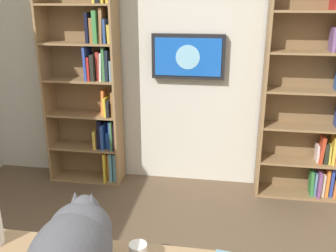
{
  "coord_description": "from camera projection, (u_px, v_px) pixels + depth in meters",
  "views": [
    {
      "loc": [
        -0.35,
        1.44,
        1.84
      ],
      "look_at": [
        0.07,
        -1.13,
        0.96
      ],
      "focal_mm": 39.88,
      "sensor_mm": 36.0,
      "label": 1
    }
  ],
  "objects": [
    {
      "name": "bookshelf_right",
      "position": [
        91.0,
        80.0,
        3.73
      ],
      "size": [
        0.76,
        0.28,
        2.17
      ],
      "color": "#937047",
      "rests_on": "ground"
    },
    {
      "name": "cat",
      "position": [
        73.0,
        248.0,
        1.46
      ],
      "size": [
        0.31,
        0.61,
        0.35
      ],
      "color": "#4C4C51",
      "rests_on": "desk"
    },
    {
      "name": "bookshelf_left",
      "position": [
        320.0,
        91.0,
        3.4
      ],
      "size": [
        0.84,
        0.28,
        2.11
      ],
      "color": "#937047",
      "rests_on": "ground"
    },
    {
      "name": "wall_back",
      "position": [
        193.0,
        53.0,
        3.64
      ],
      "size": [
        4.52,
        0.06,
        2.7
      ],
      "primitive_type": "cube",
      "color": "beige",
      "rests_on": "ground"
    },
    {
      "name": "wall_mounted_tv",
      "position": [
        188.0,
        57.0,
        3.58
      ],
      "size": [
        0.71,
        0.07,
        0.43
      ],
      "color": "black"
    }
  ]
}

